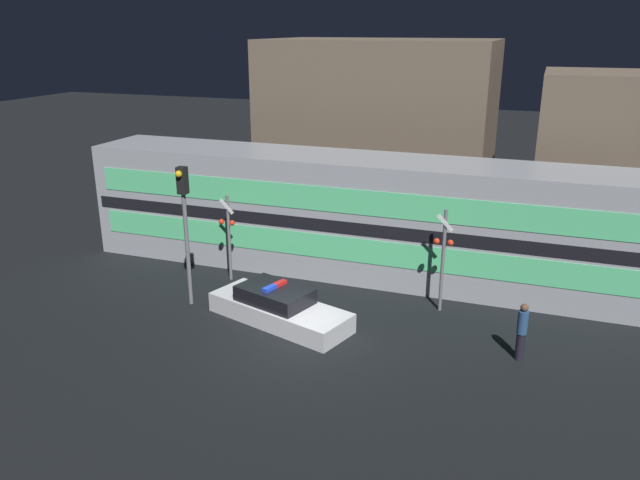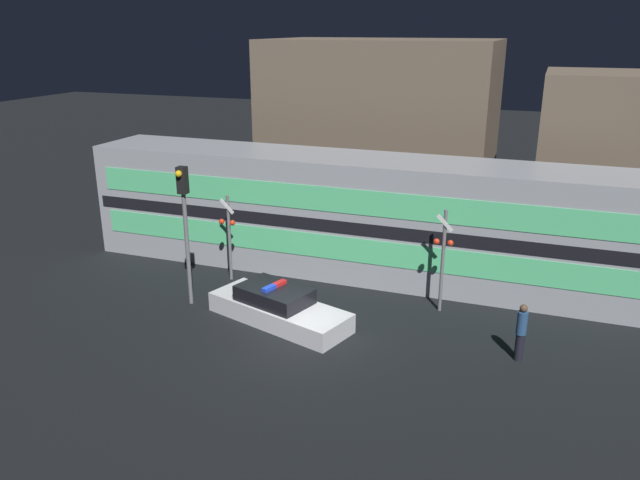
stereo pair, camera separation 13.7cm
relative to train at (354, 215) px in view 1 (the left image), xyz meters
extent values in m
plane|color=black|center=(0.12, -6.25, -2.28)|extent=(120.00, 120.00, 0.00)
cube|color=#999EA5|center=(0.00, 0.01, 0.00)|extent=(21.49, 3.15, 4.55)
cube|color=black|center=(0.00, -1.58, 0.00)|extent=(21.06, 0.03, 0.46)
cube|color=#59D88C|center=(0.00, -1.58, -0.82)|extent=(20.41, 0.02, 0.91)
cube|color=#59D88C|center=(0.00, -1.58, 1.00)|extent=(20.41, 0.02, 0.91)
cube|color=silver|center=(-0.93, -5.14, -1.95)|extent=(5.18, 3.10, 0.65)
cube|color=black|center=(-1.12, -5.08, -1.37)|extent=(2.69, 2.13, 0.50)
cube|color=blue|center=(-1.20, -5.32, -1.06)|extent=(0.34, 0.55, 0.12)
cube|color=red|center=(-1.04, -4.84, -1.06)|extent=(0.34, 0.55, 0.12)
cylinder|color=black|center=(6.60, -5.03, -1.86)|extent=(0.25, 0.25, 0.84)
cylinder|color=navy|center=(6.60, -5.03, -1.09)|extent=(0.30, 0.30, 0.70)
sphere|color=brown|center=(6.60, -5.03, -0.63)|extent=(0.23, 0.23, 0.23)
cylinder|color=slate|center=(3.86, -2.50, -0.49)|extent=(0.12, 0.12, 3.58)
sphere|color=red|center=(3.64, -2.62, 0.23)|extent=(0.20, 0.20, 0.20)
sphere|color=red|center=(4.09, -2.62, 0.23)|extent=(0.20, 0.20, 0.20)
cube|color=white|center=(3.86, -2.58, 0.87)|extent=(0.58, 0.03, 0.58)
cylinder|color=slate|center=(-4.13, -2.47, -0.62)|extent=(0.12, 0.12, 3.31)
sphere|color=red|center=(-4.35, -2.59, 0.04)|extent=(0.20, 0.20, 0.20)
sphere|color=red|center=(-3.90, -2.59, 0.04)|extent=(0.20, 0.20, 0.20)
cube|color=white|center=(-4.13, -2.55, 0.64)|extent=(0.58, 0.03, 0.58)
cylinder|color=slate|center=(-4.41, -4.91, -0.29)|extent=(0.14, 0.14, 3.96)
cube|color=black|center=(-4.41, -4.91, 2.14)|extent=(0.30, 0.30, 0.90)
sphere|color=gold|center=(-4.41, -5.11, 2.39)|extent=(0.23, 0.23, 0.23)
cube|color=brown|center=(-1.25, 8.32, 2.03)|extent=(10.88, 6.83, 8.61)
camera|label=1|loc=(6.61, -22.11, 6.92)|focal=35.00mm
camera|label=2|loc=(6.74, -22.06, 6.92)|focal=35.00mm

